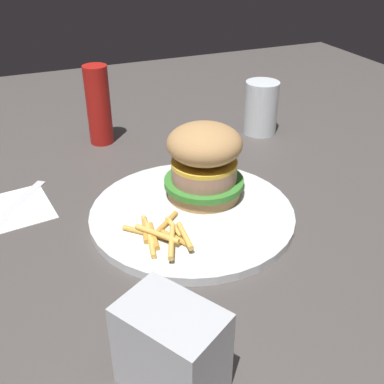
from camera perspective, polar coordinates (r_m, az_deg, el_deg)
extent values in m
plane|color=#47423F|center=(0.68, 0.82, -2.05)|extent=(1.60, 1.60, 0.00)
cylinder|color=silver|center=(0.66, 0.00, -2.69)|extent=(0.29, 0.29, 0.01)
cylinder|color=tan|center=(0.69, 1.46, 0.31)|extent=(0.11, 0.11, 0.02)
cylinder|color=#387F2D|center=(0.68, 1.48, 1.27)|extent=(0.12, 0.12, 0.01)
cylinder|color=tan|center=(0.67, 1.50, 2.48)|extent=(0.10, 0.10, 0.02)
cylinder|color=yellow|center=(0.67, 1.51, 3.62)|extent=(0.10, 0.10, 0.01)
ellipsoid|color=tan|center=(0.65, 1.55, 5.98)|extent=(0.11, 0.11, 0.05)
cylinder|color=#E5B251|center=(0.61, -5.40, -4.81)|extent=(0.01, 0.07, 0.01)
cylinder|color=gold|center=(0.61, -5.76, -4.67)|extent=(0.02, 0.05, 0.01)
cylinder|color=gold|center=(0.62, -3.47, -4.10)|extent=(0.05, 0.05, 0.01)
cylinder|color=gold|center=(0.60, -2.07, -5.69)|extent=(0.03, 0.04, 0.01)
cylinder|color=#E5B251|center=(0.60, -5.13, -5.89)|extent=(0.02, 0.07, 0.01)
cylinder|color=gold|center=(0.61, -5.43, -5.09)|extent=(0.06, 0.06, 0.01)
cylinder|color=#E5B251|center=(0.62, -2.21, -4.33)|extent=(0.01, 0.05, 0.01)
cylinder|color=gold|center=(0.60, -4.74, -5.39)|extent=(0.02, 0.05, 0.01)
cylinder|color=#E5B251|center=(0.59, -4.32, -5.14)|extent=(0.04, 0.06, 0.01)
cylinder|color=#E5B251|center=(0.58, -2.52, -6.06)|extent=(0.03, 0.07, 0.01)
cylinder|color=#E5B251|center=(0.59, -0.89, -5.41)|extent=(0.01, 0.06, 0.01)
cube|color=white|center=(0.73, -21.37, -2.02)|extent=(0.12, 0.12, 0.00)
cube|color=silver|center=(0.75, -20.11, -0.60)|extent=(0.08, 0.10, 0.00)
cylinder|color=silver|center=(0.92, 8.48, 10.21)|extent=(0.06, 0.06, 0.10)
cylinder|color=orange|center=(0.92, 8.43, 9.62)|extent=(0.06, 0.06, 0.08)
cube|color=#B7BABF|center=(0.43, -2.54, -18.80)|extent=(0.10, 0.11, 0.09)
cylinder|color=#B21914|center=(0.88, -11.42, 10.40)|extent=(0.04, 0.04, 0.15)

